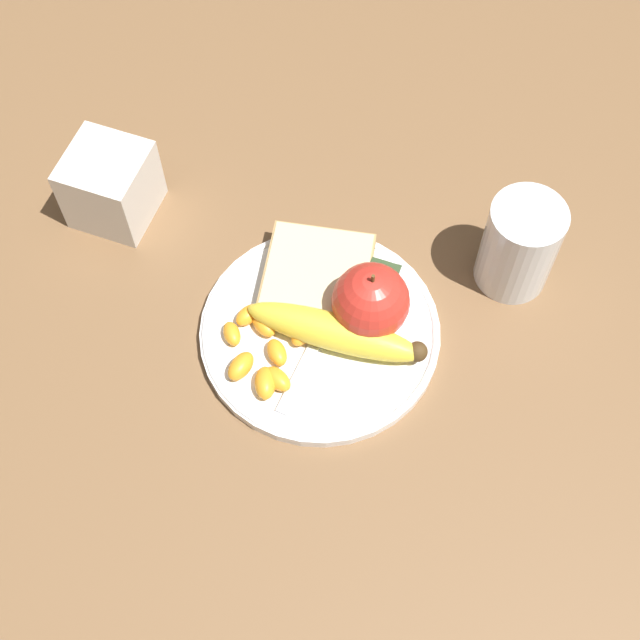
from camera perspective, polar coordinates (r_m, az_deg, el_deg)
The scene contains 17 objects.
ground_plane at distance 0.91m, azimuth 0.00°, elevation -0.97°, with size 3.00×3.00×0.00m, color brown.
plate at distance 0.90m, azimuth 0.00°, elevation -0.74°, with size 0.24×0.24×0.01m.
juice_glass at distance 0.92m, azimuth 12.60°, elevation 4.57°, with size 0.08×0.08×0.11m.
apple at distance 0.87m, azimuth 3.27°, elevation 1.20°, with size 0.08×0.08×0.09m.
banana at distance 0.87m, azimuth 1.07°, elevation -0.81°, with size 0.05×0.18×0.04m.
bread_slice at distance 0.91m, azimuth -0.20°, elevation 2.75°, with size 0.13×0.13×0.02m.
fork at distance 0.89m, azimuth 0.09°, elevation -0.85°, with size 0.16×0.03×0.00m.
jam_packet at distance 0.91m, azimuth 3.90°, elevation 2.47°, with size 0.04×0.03×0.02m.
orange_segment_0 at distance 0.88m, azimuth -1.09°, elevation -0.88°, with size 0.03×0.03×0.02m.
orange_segment_1 at distance 0.89m, azimuth -3.62°, elevation -0.34°, with size 0.03×0.03×0.02m.
orange_segment_2 at distance 0.86m, azimuth -2.74°, elevation -3.79°, with size 0.03×0.04×0.02m.
orange_segment_3 at distance 0.87m, azimuth -5.09°, elevation -2.96°, with size 0.04×0.03×0.02m.
orange_segment_4 at distance 0.88m, azimuth -2.78°, elevation -2.09°, with size 0.03×0.03×0.02m.
orange_segment_5 at distance 0.86m, azimuth -3.53°, elevation -4.05°, with size 0.04×0.03×0.02m.
orange_segment_6 at distance 0.89m, azimuth -5.66°, elevation -0.88°, with size 0.03×0.03×0.02m.
orange_segment_7 at distance 0.90m, azimuth -4.60°, elevation 0.34°, with size 0.03×0.03×0.02m.
condiment_caddy at distance 0.98m, azimuth -13.25°, elevation 8.39°, with size 0.08×0.08×0.08m.
Camera 1 is at (-0.40, -0.14, 0.80)m, focal length 50.00 mm.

